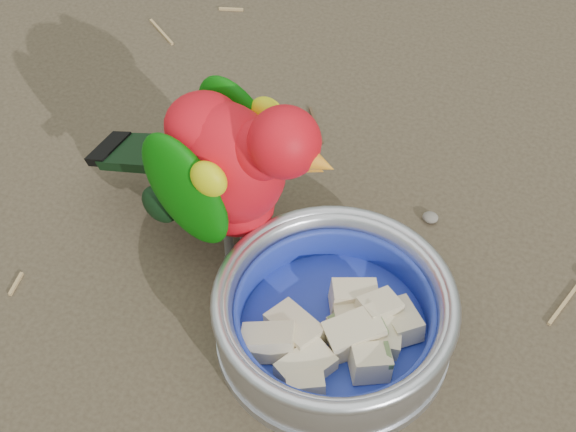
% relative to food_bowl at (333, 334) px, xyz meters
% --- Properties ---
extents(ground, '(60.00, 60.00, 0.00)m').
position_rel_food_bowl_xyz_m(ground, '(-0.09, -0.03, -0.01)').
color(ground, '#453A2A').
extents(food_bowl, '(0.20, 0.20, 0.02)m').
position_rel_food_bowl_xyz_m(food_bowl, '(0.00, 0.00, 0.00)').
color(food_bowl, '#B2B2BA').
rests_on(food_bowl, ground).
extents(bowl_wall, '(0.20, 0.20, 0.04)m').
position_rel_food_bowl_xyz_m(bowl_wall, '(0.00, 0.00, 0.03)').
color(bowl_wall, '#B2B2BA').
rests_on(bowl_wall, food_bowl).
extents(fruit_wedges, '(0.12, 0.12, 0.03)m').
position_rel_food_bowl_xyz_m(fruit_wedges, '(0.00, 0.00, 0.02)').
color(fruit_wedges, beige).
rests_on(fruit_wedges, food_bowl).
extents(lory_parrot, '(0.25, 0.16, 0.19)m').
position_rel_food_bowl_xyz_m(lory_parrot, '(-0.12, 0.07, 0.08)').
color(lory_parrot, red).
rests_on(lory_parrot, ground).
extents(ground_debris, '(0.90, 0.80, 0.01)m').
position_rel_food_bowl_xyz_m(ground_debris, '(-0.08, 0.06, -0.01)').
color(ground_debris, tan).
rests_on(ground_debris, ground).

